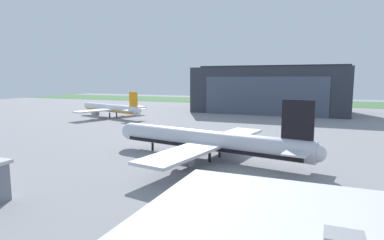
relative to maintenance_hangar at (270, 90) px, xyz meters
name	(u,v)px	position (x,y,z in m)	size (l,w,h in m)	color
ground_plane	(222,160)	(5.86, -101.74, -11.10)	(440.00, 440.00, 0.00)	gray
grass_field_strip	(293,103)	(5.86, 66.69, -11.06)	(440.00, 56.00, 0.08)	#426D3E
maintenance_hangar	(270,90)	(0.00, 0.00, 0.00)	(71.88, 37.43, 23.12)	#2D333D
airliner_near_right	(208,141)	(2.55, -101.40, -7.35)	(46.61, 42.57, 13.10)	silver
airliner_far_left	(111,108)	(-60.05, -49.60, -7.32)	(37.50, 34.26, 11.42)	silver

